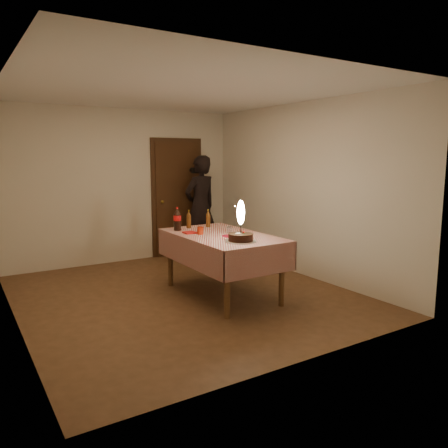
{
  "coord_description": "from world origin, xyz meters",
  "views": [
    {
      "loc": [
        -2.49,
        -4.97,
        1.8
      ],
      "look_at": [
        0.42,
        -0.32,
        0.95
      ],
      "focal_mm": 35.0,
      "sensor_mm": 36.0,
      "label": 1
    }
  ],
  "objects_px": {
    "clear_cup": "(230,230)",
    "photographer": "(200,207)",
    "birthday_cake": "(241,232)",
    "amber_bottle_left": "(189,220)",
    "red_plate": "(230,236)",
    "amber_bottle_right": "(208,219)",
    "red_cup": "(200,231)",
    "cola_bottle": "(177,219)",
    "dining_table": "(222,243)"
  },
  "relations": [
    {
      "from": "dining_table",
      "to": "birthday_cake",
      "type": "xyz_separation_m",
      "value": [
        -0.05,
        -0.51,
        0.22
      ]
    },
    {
      "from": "red_cup",
      "to": "amber_bottle_left",
      "type": "distance_m",
      "value": 0.55
    },
    {
      "from": "red_cup",
      "to": "photographer",
      "type": "relative_size",
      "value": 0.05
    },
    {
      "from": "red_cup",
      "to": "clear_cup",
      "type": "bearing_deg",
      "value": -22.06
    },
    {
      "from": "dining_table",
      "to": "clear_cup",
      "type": "distance_m",
      "value": 0.2
    },
    {
      "from": "birthday_cake",
      "to": "amber_bottle_right",
      "type": "relative_size",
      "value": 1.92
    },
    {
      "from": "amber_bottle_right",
      "to": "clear_cup",
      "type": "bearing_deg",
      "value": -92.57
    },
    {
      "from": "red_plate",
      "to": "cola_bottle",
      "type": "distance_m",
      "value": 0.85
    },
    {
      "from": "red_cup",
      "to": "amber_bottle_left",
      "type": "xyz_separation_m",
      "value": [
        0.11,
        0.53,
        0.07
      ]
    },
    {
      "from": "birthday_cake",
      "to": "amber_bottle_left",
      "type": "height_order",
      "value": "birthday_cake"
    },
    {
      "from": "amber_bottle_left",
      "to": "amber_bottle_right",
      "type": "relative_size",
      "value": 1.0
    },
    {
      "from": "dining_table",
      "to": "photographer",
      "type": "xyz_separation_m",
      "value": [
        0.86,
        2.12,
        0.21
      ]
    },
    {
      "from": "red_cup",
      "to": "amber_bottle_right",
      "type": "height_order",
      "value": "amber_bottle_right"
    },
    {
      "from": "red_cup",
      "to": "photographer",
      "type": "bearing_deg",
      "value": 61.0
    },
    {
      "from": "clear_cup",
      "to": "amber_bottle_right",
      "type": "bearing_deg",
      "value": 87.43
    },
    {
      "from": "red_plate",
      "to": "amber_bottle_right",
      "type": "distance_m",
      "value": 0.8
    },
    {
      "from": "red_cup",
      "to": "amber_bottle_left",
      "type": "height_order",
      "value": "amber_bottle_left"
    },
    {
      "from": "amber_bottle_left",
      "to": "photographer",
      "type": "xyz_separation_m",
      "value": [
        0.98,
        1.44,
        -0.01
      ]
    },
    {
      "from": "cola_bottle",
      "to": "amber_bottle_right",
      "type": "xyz_separation_m",
      "value": [
        0.5,
        0.03,
        -0.03
      ]
    },
    {
      "from": "dining_table",
      "to": "photographer",
      "type": "height_order",
      "value": "photographer"
    },
    {
      "from": "birthday_cake",
      "to": "red_cup",
      "type": "relative_size",
      "value": 4.89
    },
    {
      "from": "birthday_cake",
      "to": "clear_cup",
      "type": "xyz_separation_m",
      "value": [
        0.18,
        0.51,
        -0.07
      ]
    },
    {
      "from": "red_cup",
      "to": "clear_cup",
      "type": "relative_size",
      "value": 1.11
    },
    {
      "from": "birthday_cake",
      "to": "cola_bottle",
      "type": "relative_size",
      "value": 1.54
    },
    {
      "from": "red_cup",
      "to": "photographer",
      "type": "height_order",
      "value": "photographer"
    },
    {
      "from": "red_plate",
      "to": "clear_cup",
      "type": "relative_size",
      "value": 2.44
    },
    {
      "from": "birthday_cake",
      "to": "red_plate",
      "type": "height_order",
      "value": "birthday_cake"
    },
    {
      "from": "birthday_cake",
      "to": "cola_bottle",
      "type": "height_order",
      "value": "birthday_cake"
    },
    {
      "from": "dining_table",
      "to": "amber_bottle_right",
      "type": "relative_size",
      "value": 6.75
    },
    {
      "from": "amber_bottle_right",
      "to": "dining_table",
      "type": "bearing_deg",
      "value": -103.76
    },
    {
      "from": "dining_table",
      "to": "red_plate",
      "type": "height_order",
      "value": "red_plate"
    },
    {
      "from": "dining_table",
      "to": "photographer",
      "type": "relative_size",
      "value": 0.95
    },
    {
      "from": "birthday_cake",
      "to": "photographer",
      "type": "xyz_separation_m",
      "value": [
        0.91,
        2.63,
        -0.01
      ]
    },
    {
      "from": "amber_bottle_right",
      "to": "photographer",
      "type": "distance_m",
      "value": 1.67
    },
    {
      "from": "dining_table",
      "to": "birthday_cake",
      "type": "height_order",
      "value": "birthday_cake"
    },
    {
      "from": "cola_bottle",
      "to": "red_cup",
      "type": "bearing_deg",
      "value": -75.35
    },
    {
      "from": "photographer",
      "to": "red_plate",
      "type": "bearing_deg",
      "value": -110.04
    },
    {
      "from": "amber_bottle_left",
      "to": "red_cup",
      "type": "bearing_deg",
      "value": -101.77
    },
    {
      "from": "amber_bottle_right",
      "to": "amber_bottle_left",
      "type": "bearing_deg",
      "value": 165.47
    },
    {
      "from": "birthday_cake",
      "to": "cola_bottle",
      "type": "bearing_deg",
      "value": 105.0
    },
    {
      "from": "clear_cup",
      "to": "red_cup",
      "type": "bearing_deg",
      "value": 157.94
    },
    {
      "from": "clear_cup",
      "to": "dining_table",
      "type": "bearing_deg",
      "value": -176.29
    },
    {
      "from": "clear_cup",
      "to": "photographer",
      "type": "relative_size",
      "value": 0.05
    },
    {
      "from": "red_cup",
      "to": "photographer",
      "type": "xyz_separation_m",
      "value": [
        1.09,
        1.97,
        0.05
      ]
    },
    {
      "from": "amber_bottle_left",
      "to": "amber_bottle_right",
      "type": "height_order",
      "value": "same"
    },
    {
      "from": "red_plate",
      "to": "red_cup",
      "type": "distance_m",
      "value": 0.41
    },
    {
      "from": "clear_cup",
      "to": "cola_bottle",
      "type": "distance_m",
      "value": 0.75
    },
    {
      "from": "clear_cup",
      "to": "amber_bottle_left",
      "type": "bearing_deg",
      "value": 109.94
    },
    {
      "from": "amber_bottle_right",
      "to": "photographer",
      "type": "xyz_separation_m",
      "value": [
        0.71,
        1.51,
        -0.01
      ]
    },
    {
      "from": "red_cup",
      "to": "photographer",
      "type": "distance_m",
      "value": 2.25
    }
  ]
}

